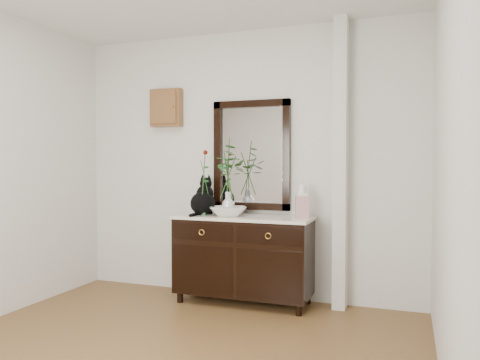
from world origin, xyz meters
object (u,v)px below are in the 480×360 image
at_px(sideboard, 244,254).
at_px(lotus_bowl, 228,211).
at_px(ginger_jar, 302,200).
at_px(cat, 203,196).

bearing_deg(sideboard, lotus_bowl, -157.93).
xyz_separation_m(lotus_bowl, ginger_jar, (0.71, 0.08, 0.12)).
bearing_deg(ginger_jar, lotus_bowl, -173.90).
height_order(cat, ginger_jar, cat).
bearing_deg(ginger_jar, sideboard, -178.00).
distance_m(sideboard, lotus_bowl, 0.45).
distance_m(sideboard, ginger_jar, 0.79).
distance_m(lotus_bowl, ginger_jar, 0.72).
height_order(sideboard, cat, cat).
bearing_deg(sideboard, ginger_jar, 2.00).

